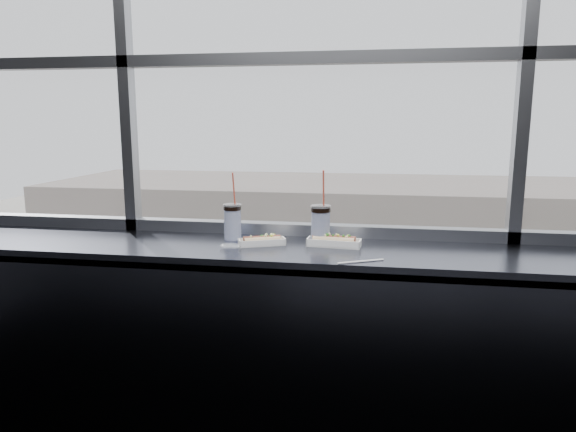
% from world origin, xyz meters
% --- Properties ---
extents(wall_back_lower, '(6.00, 0.00, 6.00)m').
position_xyz_m(wall_back_lower, '(0.00, 1.50, 0.55)').
color(wall_back_lower, black).
rests_on(wall_back_lower, ground).
extents(counter, '(6.00, 0.55, 0.06)m').
position_xyz_m(counter, '(0.00, 1.23, 1.07)').
color(counter, slate).
rests_on(counter, ground).
extents(counter_fascia, '(6.00, 0.04, 1.04)m').
position_xyz_m(counter_fascia, '(0.00, 0.97, 0.55)').
color(counter_fascia, slate).
rests_on(counter_fascia, ground).
extents(hotdog_tray_left, '(0.24, 0.15, 0.06)m').
position_xyz_m(hotdog_tray_left, '(-0.21, 1.24, 1.12)').
color(hotdog_tray_left, white).
rests_on(hotdog_tray_left, counter).
extents(hotdog_tray_right, '(0.26, 0.11, 0.06)m').
position_xyz_m(hotdog_tray_right, '(0.13, 1.27, 1.13)').
color(hotdog_tray_right, white).
rests_on(hotdog_tray_right, counter).
extents(soda_cup_left, '(0.09, 0.09, 0.34)m').
position_xyz_m(soda_cup_left, '(-0.39, 1.34, 1.20)').
color(soda_cup_left, white).
rests_on(soda_cup_left, counter).
extents(soda_cup_right, '(0.10, 0.10, 0.37)m').
position_xyz_m(soda_cup_right, '(0.07, 1.30, 1.21)').
color(soda_cup_right, white).
rests_on(soda_cup_right, counter).
extents(loose_straw, '(0.19, 0.10, 0.01)m').
position_xyz_m(loose_straw, '(0.27, 1.01, 1.10)').
color(loose_straw, white).
rests_on(loose_straw, counter).
extents(wrapper, '(0.10, 0.07, 0.02)m').
position_xyz_m(wrapper, '(-0.34, 1.15, 1.11)').
color(wrapper, silver).
rests_on(wrapper, counter).
extents(plaza_ground, '(120.00, 120.00, 0.00)m').
position_xyz_m(plaza_ground, '(0.00, 45.00, -11.00)').
color(plaza_ground, '#BAB3A7').
rests_on(plaza_ground, ground).
extents(street_asphalt, '(80.00, 10.00, 0.06)m').
position_xyz_m(street_asphalt, '(0.00, 21.50, -10.97)').
color(street_asphalt, black).
rests_on(street_asphalt, plaza_ground).
extents(far_sidewalk, '(80.00, 6.00, 0.04)m').
position_xyz_m(far_sidewalk, '(0.00, 29.50, -10.98)').
color(far_sidewalk, '#BAB3A7').
rests_on(far_sidewalk, plaza_ground).
extents(far_building, '(50.00, 14.00, 8.00)m').
position_xyz_m(far_building, '(0.00, 39.50, -7.00)').
color(far_building, gray).
rests_on(far_building, plaza_ground).
extents(car_near_c, '(2.64, 6.24, 2.07)m').
position_xyz_m(car_near_c, '(1.72, 17.50, -9.90)').
color(car_near_c, '#72000F').
rests_on(car_near_c, street_asphalt).
extents(car_far_b, '(2.97, 6.14, 1.99)m').
position_xyz_m(car_far_b, '(2.20, 25.50, -9.95)').
color(car_far_b, maroon).
rests_on(car_far_b, street_asphalt).
extents(car_near_a, '(2.97, 5.86, 1.88)m').
position_xyz_m(car_near_a, '(-12.75, 17.50, -10.00)').
color(car_near_a, '#9191AA').
rests_on(car_near_a, street_asphalt).
extents(car_far_a, '(2.48, 5.88, 1.96)m').
position_xyz_m(car_far_a, '(-10.01, 25.50, -9.96)').
color(car_far_a, '#292929').
rests_on(car_far_a, street_asphalt).
extents(car_near_b, '(3.45, 6.78, 2.17)m').
position_xyz_m(car_near_b, '(-8.27, 17.50, -9.86)').
color(car_near_b, black).
rests_on(car_near_b, street_asphalt).
extents(pedestrian_d, '(0.82, 0.61, 1.83)m').
position_xyz_m(pedestrian_d, '(7.38, 28.50, -10.04)').
color(pedestrian_d, '#66605B').
rests_on(pedestrian_d, far_sidewalk).
extents(pedestrian_b, '(0.74, 0.99, 2.23)m').
position_xyz_m(pedestrian_b, '(0.58, 30.36, -9.84)').
color(pedestrian_b, '#66605B').
rests_on(pedestrian_b, far_sidewalk).
extents(pedestrian_a, '(0.72, 0.96, 2.15)m').
position_xyz_m(pedestrian_a, '(-4.13, 29.10, -9.88)').
color(pedestrian_a, '#66605B').
rests_on(pedestrian_a, far_sidewalk).
extents(tree_left, '(3.31, 3.31, 5.16)m').
position_xyz_m(tree_left, '(-10.12, 29.50, -7.50)').
color(tree_left, '#47382B').
rests_on(tree_left, far_sidewalk).
extents(tree_center, '(3.20, 3.20, 5.00)m').
position_xyz_m(tree_center, '(1.63, 29.50, -7.61)').
color(tree_center, '#47382B').
rests_on(tree_center, far_sidewalk).
extents(tree_right, '(3.31, 3.31, 5.17)m').
position_xyz_m(tree_right, '(11.93, 29.50, -7.49)').
color(tree_right, '#47382B').
rests_on(tree_right, far_sidewalk).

